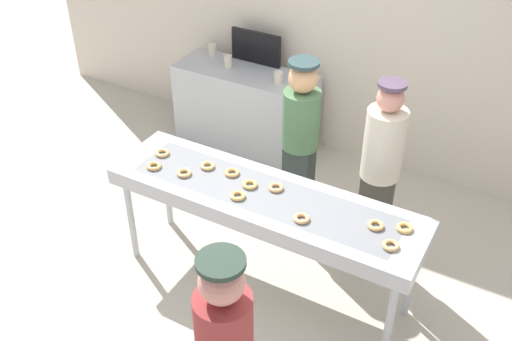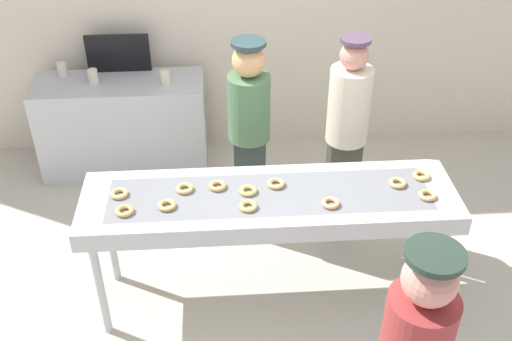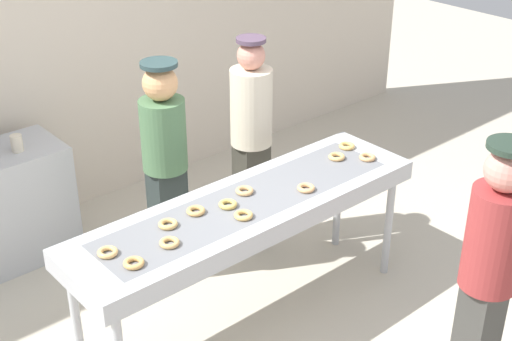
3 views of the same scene
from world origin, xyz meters
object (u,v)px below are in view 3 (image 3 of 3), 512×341
at_px(glazed_donut_6, 134,263).
at_px(customer_waiting, 490,266).
at_px(glazed_donut_10, 367,157).
at_px(glazed_donut_5, 306,188).
at_px(glazed_donut_11, 169,243).
at_px(glazed_donut_4, 245,191).
at_px(glazed_donut_3, 196,211).
at_px(worker_assistant, 165,161).
at_px(glazed_donut_1, 168,224).
at_px(glazed_donut_0, 243,215).
at_px(glazed_donut_2, 337,157).
at_px(glazed_donut_9, 228,204).
at_px(fryer_conveyor, 248,211).
at_px(worker_baker, 251,135).
at_px(paper_cup_2, 17,143).
at_px(glazed_donut_8, 347,146).
at_px(glazed_donut_7, 108,252).

distance_m(glazed_donut_6, customer_waiting, 1.91).
distance_m(glazed_donut_10, customer_waiting, 1.38).
distance_m(glazed_donut_5, glazed_donut_11, 1.03).
bearing_deg(glazed_donut_4, glazed_donut_11, -165.47).
bearing_deg(glazed_donut_3, worker_assistant, 70.32).
height_order(glazed_donut_1, customer_waiting, customer_waiting).
relative_size(glazed_donut_0, glazed_donut_4, 1.00).
xyz_separation_m(glazed_donut_3, glazed_donut_5, (0.71, -0.23, 0.00)).
height_order(glazed_donut_5, glazed_donut_11, same).
distance_m(glazed_donut_2, glazed_donut_9, 0.99).
height_order(fryer_conveyor, worker_baker, worker_baker).
bearing_deg(glazed_donut_9, fryer_conveyor, -12.13).
relative_size(glazed_donut_3, glazed_donut_11, 1.00).
xyz_separation_m(glazed_donut_3, paper_cup_2, (-0.43, 1.59, 0.01)).
height_order(glazed_donut_1, glazed_donut_8, same).
distance_m(glazed_donut_1, customer_waiting, 1.82).
bearing_deg(glazed_donut_9, paper_cup_2, 110.69).
height_order(glazed_donut_7, customer_waiting, customer_waiting).
relative_size(glazed_donut_2, glazed_donut_5, 1.00).
bearing_deg(glazed_donut_11, glazed_donut_0, -4.83).
xyz_separation_m(glazed_donut_4, glazed_donut_9, (-0.19, -0.06, 0.00)).
xyz_separation_m(glazed_donut_2, glazed_donut_7, (-1.82, 0.01, 0.00)).
xyz_separation_m(glazed_donut_2, glazed_donut_3, (-1.18, 0.05, 0.00)).
relative_size(glazed_donut_5, paper_cup_2, 0.92).
relative_size(glazed_donut_10, glazed_donut_11, 1.00).
xyz_separation_m(glazed_donut_1, glazed_donut_11, (-0.11, -0.17, 0.00)).
bearing_deg(glazed_donut_5, glazed_donut_10, 3.38).
height_order(glazed_donut_8, glazed_donut_11, same).
relative_size(glazed_donut_8, glazed_donut_11, 1.00).
xyz_separation_m(glazed_donut_3, glazed_donut_7, (-0.63, -0.04, 0.00)).
bearing_deg(customer_waiting, worker_assistant, 108.80).
xyz_separation_m(glazed_donut_4, glazed_donut_11, (-0.70, -0.18, 0.00)).
xyz_separation_m(fryer_conveyor, glazed_donut_10, (1.01, -0.10, 0.09)).
xyz_separation_m(glazed_donut_2, glazed_donut_9, (-0.99, -0.02, 0.00)).
relative_size(glazed_donut_2, glazed_donut_4, 1.00).
bearing_deg(fryer_conveyor, glazed_donut_2, 3.10).
bearing_deg(glazed_donut_0, glazed_donut_8, 12.00).
height_order(glazed_donut_10, customer_waiting, customer_waiting).
xyz_separation_m(glazed_donut_0, worker_assistant, (0.06, 0.92, -0.01)).
distance_m(fryer_conveyor, glazed_donut_8, 1.04).
xyz_separation_m(glazed_donut_8, glazed_donut_10, (-0.02, -0.22, 0.00)).
relative_size(glazed_donut_1, paper_cup_2, 0.92).
bearing_deg(paper_cup_2, glazed_donut_11, -86.53).
relative_size(worker_baker, worker_assistant, 1.02).
relative_size(glazed_donut_0, glazed_donut_7, 1.00).
xyz_separation_m(glazed_donut_8, worker_assistant, (-1.12, 0.67, -0.01)).
relative_size(glazed_donut_5, glazed_donut_10, 1.00).
bearing_deg(glazed_donut_8, glazed_donut_10, -96.55).
bearing_deg(worker_assistant, fryer_conveyor, 85.39).
xyz_separation_m(glazed_donut_0, customer_waiting, (0.67, -1.26, -0.01)).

